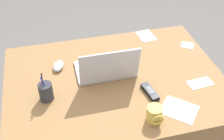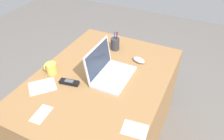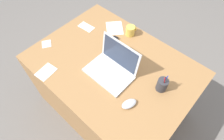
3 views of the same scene
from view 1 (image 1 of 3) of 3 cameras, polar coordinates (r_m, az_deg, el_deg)
name	(u,v)px [view 1 (image 1 of 3)]	position (r m, az deg, el deg)	size (l,w,h in m)	color
desk	(115,119)	(1.96, 0.54, -9.57)	(1.27, 0.93, 0.71)	#9E7042
laptop	(106,68)	(1.71, -1.11, 0.35)	(0.35, 0.26, 0.23)	silver
computer_mouse	(58,66)	(1.81, -10.44, 0.80)	(0.06, 0.11, 0.03)	silver
coffee_mug_white	(154,114)	(1.47, 8.30, -8.57)	(0.08, 0.09, 0.09)	#E0BC4C
cordless_phone	(150,92)	(1.63, 7.42, -4.23)	(0.07, 0.15, 0.03)	black
pen_holder	(46,92)	(1.59, -12.81, -4.13)	(0.07, 0.07, 0.17)	#333338
paper_note_near_laptop	(187,45)	(2.05, 14.52, 4.73)	(0.08, 0.08, 0.00)	white
paper_note_left	(146,36)	(2.09, 6.66, 6.66)	(0.11, 0.14, 0.00)	white
paper_note_right	(179,110)	(1.57, 12.98, -7.53)	(0.18, 0.15, 0.00)	white
paper_note_front	(200,83)	(1.76, 16.85, -2.47)	(0.14, 0.08, 0.00)	white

